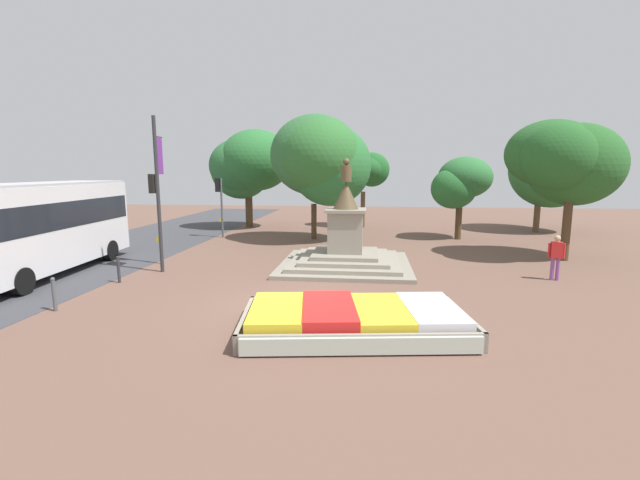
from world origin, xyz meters
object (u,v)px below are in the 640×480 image
object	(u,v)px
pedestrian_with_handbag	(556,254)
traffic_light_mid_block	(156,203)
statue_monument	(345,248)
banner_pole	(158,191)
city_bus	(38,224)
kerb_bollard_mid_b	(119,269)
flower_planter	(354,320)
traffic_light_far_corner	(220,197)
kerb_bollard_mid_a	(54,294)

from	to	relation	value
pedestrian_with_handbag	traffic_light_mid_block	bearing A→B (deg)	176.05
statue_monument	banner_pole	world-z (taller)	banner_pole
city_bus	kerb_bollard_mid_b	size ratio (longest dim) A/B	9.41
city_bus	pedestrian_with_handbag	world-z (taller)	city_bus
pedestrian_with_handbag	flower_planter	bearing A→B (deg)	-140.32
flower_planter	traffic_light_far_corner	bearing A→B (deg)	120.44
traffic_light_far_corner	banner_pole	xyz separation A→B (m)	(0.71, -8.82, 0.76)
traffic_light_mid_block	kerb_bollard_mid_b	bearing A→B (deg)	-87.71
pedestrian_with_handbag	kerb_bollard_mid_b	size ratio (longest dim) A/B	1.70
kerb_bollard_mid_a	kerb_bollard_mid_b	size ratio (longest dim) A/B	1.01
traffic_light_mid_block	city_bus	distance (m)	4.27
flower_planter	banner_pole	distance (m)	9.98
banner_pole	traffic_light_far_corner	bearing A→B (deg)	94.62
flower_planter	kerb_bollard_mid_a	bearing A→B (deg)	175.85
traffic_light_far_corner	kerb_bollard_mid_b	world-z (taller)	traffic_light_far_corner
traffic_light_mid_block	traffic_light_far_corner	world-z (taller)	traffic_light_mid_block
city_bus	kerb_bollard_mid_b	distance (m)	3.79
kerb_bollard_mid_b	banner_pole	bearing A→B (deg)	68.34
statue_monument	banner_pole	bearing A→B (deg)	-166.31
flower_planter	pedestrian_with_handbag	world-z (taller)	pedestrian_with_handbag
flower_planter	kerb_bollard_mid_a	world-z (taller)	kerb_bollard_mid_a
flower_planter	kerb_bollard_mid_b	world-z (taller)	kerb_bollard_mid_b
traffic_light_mid_block	kerb_bollard_mid_a	xyz separation A→B (m)	(0.11, -6.37, -2.11)
traffic_light_mid_block	kerb_bollard_mid_b	xyz separation A→B (m)	(0.13, -3.23, -2.11)
statue_monument	traffic_light_far_corner	xyz separation A→B (m)	(-7.86, 7.08, 1.65)
kerb_bollard_mid_b	city_bus	bearing A→B (deg)	170.24
pedestrian_with_handbag	statue_monument	bearing A→B (deg)	169.54
statue_monument	kerb_bollard_mid_b	bearing A→B (deg)	-155.63
pedestrian_with_handbag	kerb_bollard_mid_a	world-z (taller)	pedestrian_with_handbag
traffic_light_far_corner	traffic_light_mid_block	bearing A→B (deg)	-91.10
banner_pole	city_bus	xyz separation A→B (m)	(-4.16, -1.24, -1.18)
flower_planter	kerb_bollard_mid_a	xyz separation A→B (m)	(-8.50, 0.62, 0.21)
kerb_bollard_mid_b	traffic_light_mid_block	bearing A→B (deg)	92.29
traffic_light_mid_block	kerb_bollard_mid_b	distance (m)	3.86
kerb_bollard_mid_b	traffic_light_far_corner	bearing A→B (deg)	89.93
traffic_light_far_corner	kerb_bollard_mid_a	size ratio (longest dim) A/B	3.57
traffic_light_far_corner	kerb_bollard_mid_b	size ratio (longest dim) A/B	3.61
traffic_light_far_corner	kerb_bollard_mid_a	world-z (taller)	traffic_light_far_corner
kerb_bollard_mid_b	statue_monument	bearing A→B (deg)	24.37
traffic_light_far_corner	pedestrian_with_handbag	world-z (taller)	traffic_light_far_corner
kerb_bollard_mid_a	kerb_bollard_mid_b	xyz separation A→B (m)	(0.02, 3.14, -0.01)
banner_pole	kerb_bollard_mid_b	world-z (taller)	banner_pole
traffic_light_mid_block	flower_planter	bearing A→B (deg)	-39.07
flower_planter	kerb_bollard_mid_b	xyz separation A→B (m)	(-8.48, 3.76, 0.21)
flower_planter	statue_monument	bearing A→B (deg)	94.71
pedestrian_with_handbag	kerb_bollard_mid_a	xyz separation A→B (m)	(-15.61, -5.28, -0.44)
banner_pole	pedestrian_with_handbag	distance (m)	15.04
flower_planter	statue_monument	size ratio (longest dim) A/B	1.11
traffic_light_mid_block	kerb_bollard_mid_b	world-z (taller)	traffic_light_mid_block
kerb_bollard_mid_a	kerb_bollard_mid_b	bearing A→B (deg)	89.58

